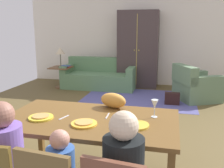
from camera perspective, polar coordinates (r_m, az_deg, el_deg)
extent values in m
cube|color=brown|center=(4.74, 1.85, -8.04)|extent=(6.85, 6.21, 0.02)
cube|color=silver|center=(7.56, 6.82, 10.19)|extent=(6.85, 0.10, 2.70)
cube|color=brown|center=(2.63, -4.92, -8.00)|extent=(1.76, 0.99, 0.04)
cube|color=brown|center=(3.46, -15.66, -10.03)|extent=(0.06, 0.06, 0.72)
cube|color=brown|center=(3.07, 13.05, -12.93)|extent=(0.06, 0.06, 0.72)
cylinder|color=yellow|center=(2.71, -15.59, -7.20)|extent=(0.25, 0.25, 0.02)
cylinder|color=tan|center=(2.70, -15.60, -6.90)|extent=(0.17, 0.17, 0.01)
cylinder|color=yellow|center=(2.47, -6.25, -8.80)|extent=(0.25, 0.25, 0.02)
cylinder|color=#DA9C4D|center=(2.46, -6.26, -8.47)|extent=(0.17, 0.17, 0.01)
cylinder|color=gold|center=(2.43, 5.35, -9.11)|extent=(0.25, 0.25, 0.02)
cylinder|color=silver|center=(2.68, 9.40, -7.25)|extent=(0.06, 0.06, 0.01)
cylinder|color=silver|center=(2.66, 9.44, -6.28)|extent=(0.01, 0.01, 0.09)
cone|color=silver|center=(2.64, 9.51, -4.43)|extent=(0.07, 0.07, 0.09)
cube|color=silver|center=(2.67, -10.69, -7.34)|extent=(0.06, 0.15, 0.01)
cube|color=silver|center=(2.67, -1.00, -7.11)|extent=(0.02, 0.17, 0.01)
cylinder|color=#8161C2|center=(2.29, -22.84, -14.03)|extent=(0.30, 0.30, 0.46)
sphere|color=#986351|center=(2.16, -23.57, -6.29)|extent=(0.21, 0.21, 0.21)
cylinder|color=#355EAB|center=(2.09, -11.32, -17.89)|extent=(0.22, 0.22, 0.33)
sphere|color=tan|center=(1.98, -11.61, -12.05)|extent=(0.15, 0.15, 0.15)
cylinder|color=black|center=(1.92, 2.54, -18.28)|extent=(0.30, 0.30, 0.46)
sphere|color=beige|center=(1.78, 2.64, -9.28)|extent=(0.21, 0.21, 0.21)
ellipsoid|color=gold|center=(2.92, 0.28, -3.68)|extent=(0.35, 0.26, 0.17)
cube|color=#52518D|center=(6.12, 5.97, -3.16)|extent=(2.60, 1.80, 0.01)
cube|color=#5A8257|center=(7.07, -2.89, 0.78)|extent=(1.99, 0.84, 0.42)
cube|color=#5A8257|center=(7.32, -2.18, 4.46)|extent=(1.99, 0.20, 0.40)
cube|color=#5A8257|center=(7.32, -9.74, 3.48)|extent=(0.18, 0.84, 0.20)
cube|color=#5A8257|center=(6.82, 4.40, 2.96)|extent=(0.18, 0.84, 0.20)
cube|color=#607E5C|center=(6.24, 18.41, -1.48)|extent=(1.13, 1.14, 0.42)
cube|color=#607E5C|center=(5.99, 15.90, 2.12)|extent=(0.56, 0.85, 0.40)
cube|color=#607E5C|center=(5.90, 20.30, 0.67)|extent=(0.83, 0.54, 0.20)
cube|color=#607E5C|center=(6.46, 17.06, 1.89)|extent=(0.83, 0.54, 0.20)
cube|color=#3F3232|center=(7.20, 5.85, 7.70)|extent=(1.10, 0.56, 2.10)
cube|color=#B89D43|center=(6.92, 5.53, 7.51)|extent=(0.02, 0.01, 1.89)
sphere|color=#B89D43|center=(6.92, 5.02, 7.52)|extent=(0.04, 0.04, 0.04)
sphere|color=#B89D43|center=(6.91, 6.02, 7.49)|extent=(0.04, 0.04, 0.04)
cube|color=brown|center=(7.18, -11.33, 3.61)|extent=(0.56, 0.56, 0.03)
cylinder|color=brown|center=(7.23, -11.24, 1.34)|extent=(0.08, 0.08, 0.55)
cylinder|color=brown|center=(7.29, -11.15, -0.66)|extent=(0.36, 0.36, 0.03)
cylinder|color=brown|center=(7.18, -11.34, 3.81)|extent=(0.16, 0.16, 0.02)
cylinder|color=brown|center=(7.16, -11.41, 5.23)|extent=(0.02, 0.02, 0.34)
cone|color=beige|center=(7.13, -11.50, 7.30)|extent=(0.26, 0.26, 0.18)
cube|color=maroon|center=(7.11, -10.05, 3.81)|extent=(0.22, 0.16, 0.03)
cube|color=#375387|center=(7.10, -10.26, 4.02)|extent=(0.22, 0.16, 0.03)
cube|color=black|center=(5.75, 13.28, -3.17)|extent=(0.32, 0.16, 0.26)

